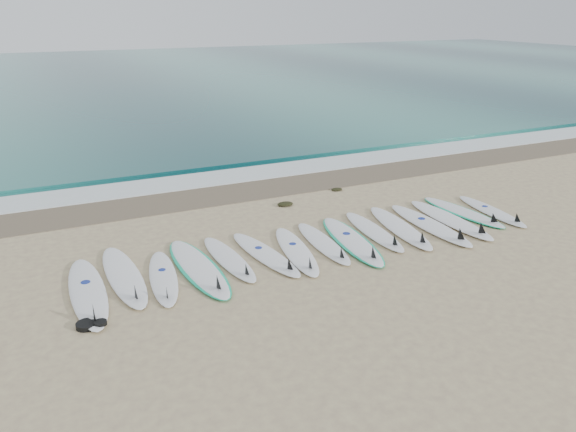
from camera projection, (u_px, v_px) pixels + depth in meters
name	position (u px, v px, depth m)	size (l,w,h in m)	color
ground	(321.00, 244.00, 11.77)	(120.00, 120.00, 0.00)	tan
ocean	(100.00, 78.00, 39.29)	(120.00, 55.00, 0.03)	#1A605C
wet_sand_band	(249.00, 190.00, 15.24)	(120.00, 1.80, 0.01)	brown
foam_band	(232.00, 176.00, 16.42)	(120.00, 1.40, 0.04)	silver
wave_crest	(215.00, 163.00, 17.68)	(120.00, 1.00, 0.10)	#1A605C
surfboard_0	(88.00, 293.00, 9.63)	(0.64, 2.88, 0.37)	white
surfboard_1	(125.00, 276.00, 10.22)	(0.66, 2.85, 0.36)	white
surfboard_2	(163.00, 278.00, 10.18)	(0.85, 2.41, 0.30)	white
surfboard_3	(199.00, 268.00, 10.57)	(0.82, 2.93, 0.37)	white
surfboard_4	(230.00, 259.00, 10.94)	(0.61, 2.42, 0.31)	white
surfboard_5	(266.00, 255.00, 11.13)	(0.83, 2.57, 0.32)	white
surfboard_6	(297.00, 251.00, 11.28)	(0.96, 2.60, 0.33)	white
surfboard_7	(324.00, 243.00, 11.67)	(0.67, 2.44, 0.31)	white
surfboard_8	(352.00, 241.00, 11.80)	(1.05, 2.89, 0.36)	white
surfboard_9	(375.00, 232.00, 12.27)	(0.76, 2.55, 0.32)	white
surfboard_10	(401.00, 228.00, 12.47)	(0.99, 2.83, 0.36)	white
surfboard_11	(431.00, 225.00, 12.61)	(0.69, 2.89, 0.37)	white
surfboard_12	(452.00, 220.00, 12.93)	(0.67, 2.87, 0.37)	white
surfboard_13	(464.00, 212.00, 13.46)	(0.83, 2.57, 0.32)	white
surfboard_14	(493.00, 211.00, 13.50)	(0.73, 2.44, 0.31)	white
seaweed_near	(285.00, 204.00, 14.05)	(0.41, 0.32, 0.08)	black
seaweed_far	(337.00, 189.00, 15.20)	(0.31, 0.24, 0.06)	black
leash_coil	(90.00, 325.00, 8.69)	(0.46, 0.36, 0.11)	black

